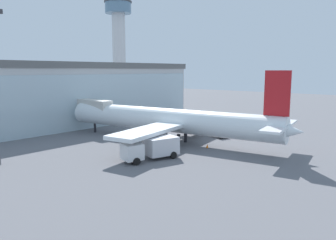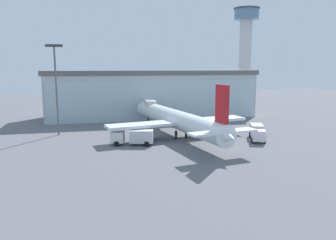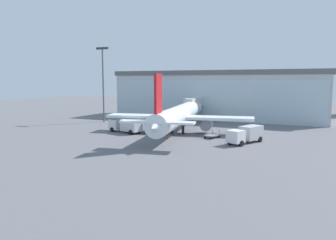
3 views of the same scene
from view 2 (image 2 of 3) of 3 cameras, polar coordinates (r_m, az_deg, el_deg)
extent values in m
plane|color=slate|center=(57.10, 4.83, -4.49)|extent=(240.00, 240.00, 0.00)
cube|color=#BABABA|center=(89.10, -2.82, 4.25)|extent=(54.70, 16.54, 11.32)
cube|color=silver|center=(82.02, -1.92, 3.41)|extent=(53.03, 2.52, 10.19)
cube|color=#5C5C5C|center=(88.75, -2.85, 8.28)|extent=(55.79, 16.87, 1.20)
cube|color=beige|center=(80.36, -3.68, 2.90)|extent=(2.67, 12.88, 2.40)
cube|color=#194799|center=(80.49, -3.67, 2.16)|extent=(2.72, 12.88, 0.30)
cylinder|color=#4C4C51|center=(85.43, -4.20, 1.33)|extent=(0.70, 0.70, 3.38)
cylinder|color=silver|center=(144.46, 13.24, 10.25)|extent=(5.06, 5.06, 32.65)
cylinder|color=slate|center=(145.94, 13.52, 17.45)|extent=(10.03, 10.03, 4.00)
cylinder|color=#3F3F44|center=(146.29, 13.56, 18.35)|extent=(10.53, 10.53, 0.60)
cylinder|color=#59595E|center=(68.08, -18.85, 4.66)|extent=(0.36, 0.36, 17.27)
cube|color=#333338|center=(67.99, -19.25, 12.14)|extent=(3.20, 0.40, 0.50)
cylinder|color=white|center=(64.23, 1.23, 0.20)|extent=(8.93, 35.98, 3.60)
cone|color=white|center=(80.65, -4.20, 2.08)|extent=(4.01, 3.51, 3.60)
cone|color=white|center=(48.90, 10.20, -2.89)|extent=(3.80, 4.44, 3.24)
cube|color=white|center=(62.70, 1.92, -0.36)|extent=(28.32, 8.35, 0.50)
cube|color=white|center=(49.60, 9.57, -2.06)|extent=(11.24, 4.02, 0.30)
cube|color=red|center=(49.36, 9.39, 2.75)|extent=(0.84, 3.22, 5.76)
cylinder|color=gray|center=(61.31, -2.77, -1.88)|extent=(2.56, 3.48, 2.10)
cylinder|color=gray|center=(65.83, 5.90, -1.13)|extent=(2.56, 3.48, 2.10)
cylinder|color=black|center=(61.78, 1.41, -2.63)|extent=(0.50, 0.50, 1.60)
cylinder|color=black|center=(62.72, 3.20, -2.45)|extent=(0.50, 0.50, 1.60)
cylinder|color=black|center=(78.24, -3.43, -0.07)|extent=(0.40, 0.40, 1.60)
cube|color=silver|center=(57.91, -8.77, -2.95)|extent=(2.75, 2.75, 1.90)
cube|color=silver|center=(57.25, -4.64, -2.86)|extent=(4.47, 3.29, 2.20)
cylinder|color=black|center=(57.06, -8.95, -4.12)|extent=(0.95, 0.55, 0.90)
cylinder|color=black|center=(59.17, -8.56, -3.62)|extent=(0.95, 0.55, 0.90)
cylinder|color=black|center=(56.32, -3.74, -4.20)|extent=(0.95, 0.55, 0.90)
cylinder|color=black|center=(58.45, -3.53, -3.69)|extent=(0.95, 0.55, 0.90)
cube|color=silver|center=(60.73, 15.52, -2.61)|extent=(2.92, 2.92, 1.90)
cube|color=#B2B2B7|center=(64.79, 15.16, -1.71)|extent=(3.68, 4.55, 2.20)
cylinder|color=black|center=(61.05, 16.51, -3.50)|extent=(0.65, 0.94, 0.90)
cylinder|color=black|center=(60.82, 14.45, -3.46)|extent=(0.65, 0.94, 0.90)
cylinder|color=black|center=(66.10, 15.99, -2.50)|extent=(0.65, 0.94, 0.90)
cylinder|color=black|center=(65.89, 14.09, -2.46)|extent=(0.65, 0.94, 0.90)
cube|color=gray|center=(62.90, 9.28, -2.79)|extent=(2.45, 3.18, 0.16)
cylinder|color=black|center=(64.00, 8.55, -2.84)|extent=(0.26, 0.45, 0.44)
cylinder|color=gray|center=(63.83, 8.57, -2.11)|extent=(0.08, 0.08, 0.90)
cylinder|color=black|center=(64.12, 9.84, -2.85)|extent=(0.26, 0.45, 0.44)
cylinder|color=gray|center=(63.95, 9.86, -2.12)|extent=(0.08, 0.08, 0.90)
cylinder|color=black|center=(61.82, 8.70, -3.28)|extent=(0.26, 0.45, 0.44)
cylinder|color=gray|center=(61.64, 8.72, -2.52)|extent=(0.08, 0.08, 0.90)
cylinder|color=black|center=(61.94, 10.03, -3.29)|extent=(0.26, 0.45, 0.44)
cylinder|color=gray|center=(61.77, 10.05, -2.54)|extent=(0.08, 0.08, 0.90)
cone|color=orange|center=(58.24, 3.69, -3.92)|extent=(0.36, 0.36, 0.55)
cone|color=orange|center=(70.26, 11.41, -1.77)|extent=(0.36, 0.36, 0.55)
camera|label=1|loc=(35.31, -50.15, 1.58)|focal=35.00mm
camera|label=3|loc=(40.11, 72.78, -2.63)|focal=35.00mm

